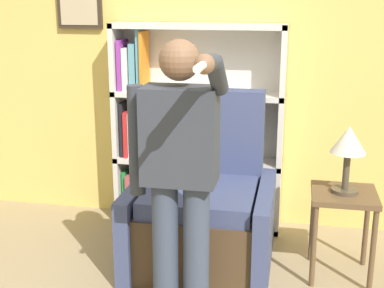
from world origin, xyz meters
TOP-DOWN VIEW (x-y plane):
  - wall_back at (-0.01, 2.03)m, footprint 8.00×0.11m
  - bookcase at (-0.33, 1.87)m, footprint 1.35×0.28m
  - armchair at (-0.04, 1.23)m, footprint 0.97×0.90m
  - person_standing at (-0.05, 0.52)m, footprint 0.55×0.78m
  - side_table at (0.90, 1.19)m, footprint 0.42×0.42m
  - table_lamp at (0.90, 1.19)m, footprint 0.23×0.23m

SIDE VIEW (x-z plane):
  - armchair at x=-0.04m, z-range -0.22..0.96m
  - side_table at x=0.90m, z-range 0.19..0.78m
  - bookcase at x=-0.33m, z-range -0.03..1.60m
  - table_lamp at x=0.90m, z-range 0.70..1.14m
  - person_standing at x=-0.05m, z-range 0.11..1.73m
  - wall_back at x=-0.01m, z-range 0.00..2.80m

